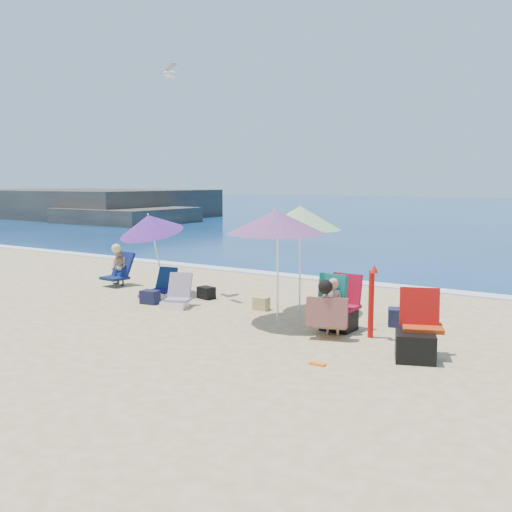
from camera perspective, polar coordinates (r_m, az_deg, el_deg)
The scene contains 19 objects.
ground at distance 9.63m, azimuth -1.75°, elevation -7.28°, with size 120.00×120.00×0.00m.
foam at distance 14.03m, azimuth 10.19°, elevation -2.65°, with size 120.00×0.50×0.04m.
headland at distance 42.61m, azimuth -17.10°, elevation 4.58°, with size 20.50×11.50×2.60m.
umbrella_turquoise at distance 9.80m, azimuth 2.03°, elevation 3.41°, with size 1.86×1.86×2.00m.
umbrella_striped at distance 10.65m, azimuth 4.47°, elevation 3.82°, with size 1.54×1.54×2.03m.
umbrella_blue at distance 12.42m, azimuth -10.56°, elevation 3.15°, with size 1.43×1.48×1.89m.
furled_umbrella at distance 9.12m, azimuth 11.50°, elevation -4.06°, with size 0.20×0.21×1.19m.
chair_navy at distance 12.33m, azimuth -9.32°, elevation -3.32°, with size 0.53×0.62×0.62m.
chair_rainbow at distance 11.29m, azimuth -7.94°, elevation -4.24°, with size 0.66×0.73×0.65m.
camp_chair_left at distance 8.25m, azimuth 15.78°, elevation -8.00°, with size 0.71×0.91×0.96m.
camp_chair_right at distance 9.54m, azimuth 8.21°, elevation -5.32°, with size 0.70×0.70×0.97m.
person_center at distance 9.12m, azimuth 7.43°, elevation -5.24°, with size 0.71×0.76×0.94m.
person_left at distance 13.87m, azimuth -13.57°, elevation -1.02°, with size 0.62×0.70×1.01m.
bag_navy_a at distance 11.72m, azimuth -10.57°, elevation -4.06°, with size 0.38×0.30×0.27m.
bag_black_a at distance 12.07m, azimuth -5.00°, elevation -3.68°, with size 0.39×0.32×0.25m.
bag_tan at distance 10.99m, azimuth 0.54°, elevation -4.77°, with size 0.29×0.22×0.25m.
bag_navy_b at distance 10.07m, azimuth 14.24°, elevation -5.97°, with size 0.49×0.43×0.30m.
orange_item at distance 7.83m, azimuth 6.18°, elevation -10.68°, with size 0.22×0.11×0.03m.
seagull at distance 12.64m, azimuth -8.58°, elevation 17.57°, with size 0.97×0.84×0.16m.
Camera 1 is at (5.30, -7.66, 2.44)m, focal length 39.97 mm.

